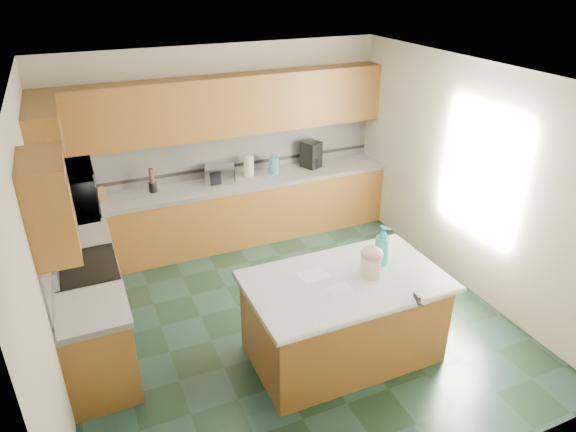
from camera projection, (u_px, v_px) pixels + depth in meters
floor at (288, 319)px, 5.81m from camera, size 4.60×4.60×0.00m
ceiling at (288, 78)px, 4.61m from camera, size 4.60×4.60×0.00m
wall_back at (221, 145)px, 7.11m from camera, size 4.60×0.04×2.70m
wall_front at (432, 357)px, 3.31m from camera, size 4.60×0.04×2.70m
wall_left at (40, 260)px, 4.38m from camera, size 0.04×4.60×2.70m
wall_right at (468, 178)px, 6.04m from camera, size 0.04×4.60×2.70m
back_base_cab at (232, 214)px, 7.26m from camera, size 4.60×0.60×0.86m
back_countertop at (230, 184)px, 7.05m from camera, size 4.60×0.64×0.06m
back_upper_cab at (223, 106)px, 6.70m from camera, size 4.60×0.33×0.78m
back_backsplash at (222, 154)px, 7.14m from camera, size 4.60×0.02×0.63m
back_accent_band at (223, 167)px, 7.22m from camera, size 4.60×0.01×0.05m
left_base_cab_rear at (86, 269)px, 5.96m from camera, size 0.60×0.82×0.86m
left_counter_rear at (79, 234)px, 5.76m from camera, size 0.64×0.82×0.06m
left_base_cab_front at (99, 351)px, 4.71m from camera, size 0.60×0.72×0.86m
left_counter_front at (91, 311)px, 4.50m from camera, size 0.64×0.72×0.06m
left_backsplash at (46, 242)px, 4.89m from camera, size 0.02×2.30×0.63m
left_accent_band at (51, 260)px, 4.98m from camera, size 0.01×2.30×0.05m
left_upper_cab_rear at (46, 143)px, 5.35m from camera, size 0.33×1.09×0.78m
left_upper_cab_front at (49, 205)px, 3.98m from camera, size 0.33×0.72×0.78m
range_body at (92, 306)px, 5.31m from camera, size 0.60×0.76×0.88m
range_oven_door at (122, 302)px, 5.43m from camera, size 0.02×0.68×0.55m
range_cooktop at (84, 268)px, 5.10m from camera, size 0.62×0.78×0.04m
range_handle at (119, 271)px, 5.27m from camera, size 0.02×0.66×0.02m
range_backguard at (54, 263)px, 4.96m from camera, size 0.06×0.76×0.18m
microwave at (68, 192)px, 4.73m from camera, size 0.50×0.73×0.41m
island_base at (343, 320)px, 5.11m from camera, size 1.81×1.03×0.86m
island_top at (346, 281)px, 4.91m from camera, size 1.91×1.13×0.06m
island_bullnose at (378, 315)px, 4.45m from camera, size 1.90×0.06×0.06m
treat_jar at (371, 266)px, 4.91m from camera, size 0.21×0.21×0.21m
treat_jar_lid at (372, 254)px, 4.85m from camera, size 0.22×0.22×0.13m
treat_jar_knob at (372, 249)px, 4.83m from camera, size 0.07×0.02×0.02m
treat_jar_knob_end_l at (369, 250)px, 4.82m from camera, size 0.04×0.04×0.04m
treat_jar_knob_end_r at (375, 249)px, 4.84m from camera, size 0.04×0.04×0.04m
soap_bottle_island at (382, 246)px, 5.04m from camera, size 0.21×0.21×0.42m
paper_sheet_a at (339, 290)px, 4.73m from camera, size 0.28×0.23×0.00m
paper_sheet_b at (314, 275)px, 4.95m from camera, size 0.30×0.23×0.00m
clamp_body at (417, 298)px, 4.60m from camera, size 0.06×0.11×0.09m
clamp_handle at (421, 304)px, 4.55m from camera, size 0.02×0.07×0.02m
knife_block at (101, 194)px, 6.44m from camera, size 0.13×0.16×0.20m
utensil_crock at (153, 187)px, 6.71m from camera, size 0.11×0.11×0.13m
utensil_bundle at (151, 176)px, 6.64m from camera, size 0.06×0.06×0.19m
toaster_oven at (220, 174)px, 6.99m from camera, size 0.45×0.37×0.23m
toaster_oven_door at (223, 178)px, 6.89m from camera, size 0.35×0.01×0.19m
paper_towel at (249, 166)px, 7.17m from camera, size 0.14×0.14×0.31m
paper_towel_base at (249, 175)px, 7.23m from camera, size 0.21×0.21×0.01m
water_jug at (274, 165)px, 7.28m from camera, size 0.15×0.15×0.24m
water_jug_neck at (274, 156)px, 7.22m from camera, size 0.07×0.07×0.03m
coffee_maker at (311, 154)px, 7.48m from camera, size 0.30×0.32×0.38m
coffee_carafe at (313, 163)px, 7.48m from camera, size 0.16×0.16×0.16m
soap_bottle_back at (310, 160)px, 7.47m from camera, size 0.14×0.14×0.24m
soap_back_cap at (310, 151)px, 7.41m from camera, size 0.02×0.02×0.03m
window_light_proxy at (481, 172)px, 5.80m from camera, size 0.02×1.40×1.10m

